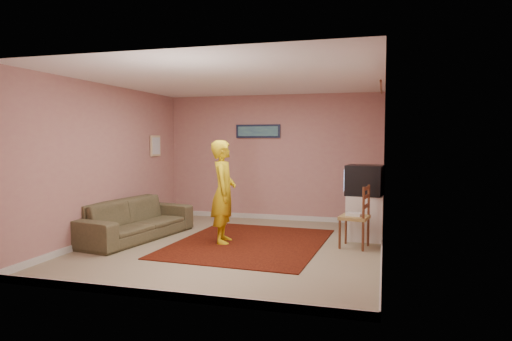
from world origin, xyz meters
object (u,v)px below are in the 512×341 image
(chair_b, at_px, (354,210))
(person, at_px, (224,192))
(sofa, at_px, (135,219))
(tv_cabinet, at_px, (364,217))
(crt_tv, at_px, (365,180))
(chair_a, at_px, (366,203))

(chair_b, relative_size, person, 0.32)
(sofa, xyz_separation_m, person, (1.56, 0.12, 0.50))
(tv_cabinet, distance_m, person, 2.40)
(chair_b, bearing_deg, person, -73.55)
(sofa, bearing_deg, tv_cabinet, -65.75)
(crt_tv, bearing_deg, chair_b, -93.25)
(chair_a, relative_size, person, 0.31)
(sofa, bearing_deg, crt_tv, -65.72)
(crt_tv, bearing_deg, sofa, -157.42)
(chair_a, bearing_deg, tv_cabinet, -70.60)
(sofa, bearing_deg, chair_a, -59.16)
(tv_cabinet, bearing_deg, person, -158.51)
(tv_cabinet, xyz_separation_m, person, (-2.19, -0.86, 0.46))
(tv_cabinet, bearing_deg, sofa, -165.36)
(tv_cabinet, relative_size, chair_b, 1.42)
(tv_cabinet, height_order, chair_a, chair_a)
(tv_cabinet, height_order, chair_b, chair_b)
(chair_b, xyz_separation_m, sofa, (-3.62, -0.36, -0.27))
(tv_cabinet, xyz_separation_m, crt_tv, (-0.01, 0.00, 0.63))
(tv_cabinet, relative_size, person, 0.45)
(chair_a, xyz_separation_m, person, (-2.19, -1.34, 0.27))
(crt_tv, relative_size, chair_b, 1.24)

